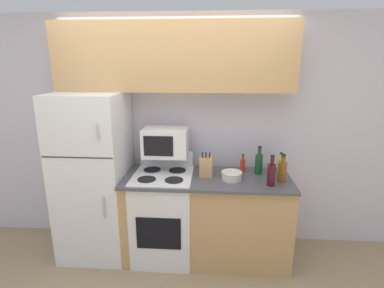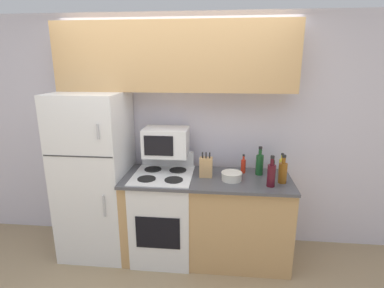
{
  "view_description": "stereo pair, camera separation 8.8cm",
  "coord_description": "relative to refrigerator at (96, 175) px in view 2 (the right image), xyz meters",
  "views": [
    {
      "loc": [
        0.4,
        -2.55,
        2.04
      ],
      "look_at": [
        0.2,
        0.28,
        1.27
      ],
      "focal_mm": 28.0,
      "sensor_mm": 36.0,
      "label": 1
    },
    {
      "loc": [
        0.49,
        -2.54,
        2.04
      ],
      "look_at": [
        0.2,
        0.28,
        1.27
      ],
      "focal_mm": 28.0,
      "sensor_mm": 36.0,
      "label": 2
    }
  ],
  "objects": [
    {
      "name": "ground_plane",
      "position": [
        0.85,
        -0.35,
        -0.88
      ],
      "size": [
        12.0,
        12.0,
        0.0
      ],
      "primitive_type": "plane",
      "color": "tan"
    },
    {
      "name": "wall_back",
      "position": [
        0.85,
        0.38,
        0.4
      ],
      "size": [
        8.0,
        0.05,
        2.55
      ],
      "color": "silver",
      "rests_on": "ground_plane"
    },
    {
      "name": "lower_cabinets",
      "position": [
        1.2,
        -0.03,
        -0.42
      ],
      "size": [
        1.7,
        0.67,
        0.92
      ],
      "color": "tan",
      "rests_on": "ground_plane"
    },
    {
      "name": "refrigerator",
      "position": [
        0.0,
        0.0,
        0.0
      ],
      "size": [
        0.7,
        0.72,
        1.76
      ],
      "color": "white",
      "rests_on": "ground_plane"
    },
    {
      "name": "upper_cabinets",
      "position": [
        0.85,
        0.19,
        1.22
      ],
      "size": [
        2.39,
        0.33,
        0.67
      ],
      "color": "tan",
      "rests_on": "refrigerator"
    },
    {
      "name": "stove",
      "position": [
        0.74,
        -0.04,
        -0.4
      ],
      "size": [
        0.6,
        0.65,
        1.09
      ],
      "color": "white",
      "rests_on": "ground_plane"
    },
    {
      "name": "microwave",
      "position": [
        0.76,
        0.1,
        0.36
      ],
      "size": [
        0.46,
        0.33,
        0.29
      ],
      "color": "white",
      "rests_on": "stove"
    },
    {
      "name": "knife_block",
      "position": [
        1.19,
        -0.03,
        0.14
      ],
      "size": [
        0.13,
        0.09,
        0.26
      ],
      "color": "tan",
      "rests_on": "lower_cabinets"
    },
    {
      "name": "bowl",
      "position": [
        1.44,
        -0.1,
        0.08
      ],
      "size": [
        0.21,
        0.21,
        0.08
      ],
      "color": "silver",
      "rests_on": "lower_cabinets"
    },
    {
      "name": "bottle_hot_sauce",
      "position": [
        1.57,
        0.12,
        0.12
      ],
      "size": [
        0.05,
        0.05,
        0.2
      ],
      "color": "red",
      "rests_on": "lower_cabinets"
    },
    {
      "name": "bottle_cooking_spray",
      "position": [
        1.97,
        0.14,
        0.13
      ],
      "size": [
        0.06,
        0.06,
        0.22
      ],
      "color": "gold",
      "rests_on": "lower_cabinets"
    },
    {
      "name": "bottle_wine_green",
      "position": [
        1.73,
        0.09,
        0.16
      ],
      "size": [
        0.08,
        0.08,
        0.3
      ],
      "color": "#194C23",
      "rests_on": "lower_cabinets"
    },
    {
      "name": "bottle_whiskey",
      "position": [
        1.93,
        -0.11,
        0.15
      ],
      "size": [
        0.08,
        0.08,
        0.28
      ],
      "color": "brown",
      "rests_on": "lower_cabinets"
    },
    {
      "name": "bottle_wine_red",
      "position": [
        1.8,
        -0.21,
        0.16
      ],
      "size": [
        0.08,
        0.08,
        0.3
      ],
      "color": "#470F19",
      "rests_on": "lower_cabinets"
    },
    {
      "name": "bottle_soy_sauce",
      "position": [
        1.86,
        0.02,
        0.11
      ],
      "size": [
        0.05,
        0.05,
        0.18
      ],
      "color": "black",
      "rests_on": "lower_cabinets"
    }
  ]
}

